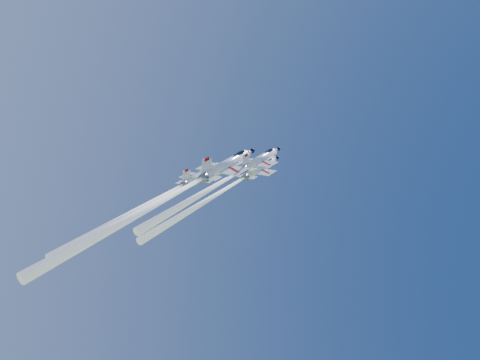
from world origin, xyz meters
TOP-DOWN VIEW (x-y plane):
  - jet_lead at (-4.93, -0.42)m, footprint 33.91×13.93m
  - jet_left at (-16.95, 6.58)m, footprint 36.19×14.98m
  - jet_right at (-10.74, -8.00)m, footprint 32.12×12.95m
  - jet_slot at (-21.55, -6.09)m, footprint 42.31×17.35m

SIDE VIEW (x-z plane):
  - jet_slot at x=-21.55m, z-range 77.62..114.96m
  - jet_left at x=-16.95m, z-range 82.65..114.70m
  - jet_right at x=-10.74m, z-range 86.56..114.74m
  - jet_lead at x=-4.93m, z-range 86.20..116.14m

